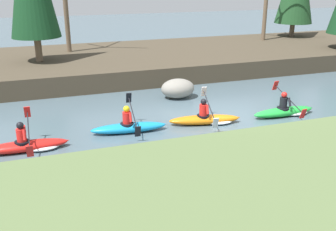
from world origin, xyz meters
The scene contains 7 objects.
ground_plane centered at (0.00, 0.00, 0.00)m, with size 90.00×90.00×0.00m, color #4C606B.
riverbank_far centered at (0.00, 9.83, 0.48)m, with size 44.00×9.22×0.97m.
kayaker_lead centered at (2.21, -0.34, 0.20)m, with size 2.77×2.06×1.20m.
kayaker_middle centered at (-1.17, -0.14, 0.20)m, with size 2.79×2.06×1.20m.
kayaker_trailing centered at (-4.19, 0.01, 0.22)m, with size 2.79×2.07×1.20m.
kayaker_far_back centered at (-7.63, -0.46, 0.20)m, with size 2.77×2.06×1.20m.
boulder_midstream centered at (-1.04, 3.40, 0.44)m, with size 1.56×1.22×0.88m.
Camera 1 is at (-7.22, -12.84, 5.33)m, focal length 42.00 mm.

